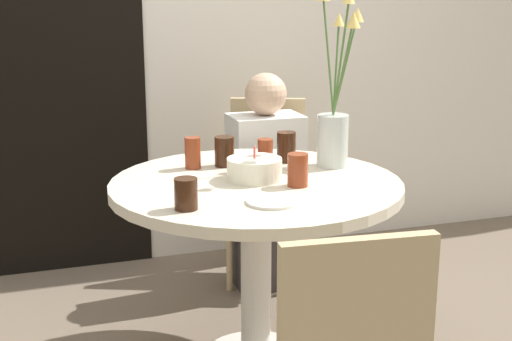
# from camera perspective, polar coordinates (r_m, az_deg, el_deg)

# --- Properties ---
(wall_back) EXTENTS (8.00, 0.05, 2.60)m
(wall_back) POSITION_cam_1_polar(r_m,az_deg,el_deg) (3.79, -6.22, 12.18)
(wall_back) COLOR silver
(wall_back) RESTS_ON ground_plane
(doorway_panel) EXTENTS (0.90, 0.01, 2.05)m
(doorway_panel) POSITION_cam_1_polar(r_m,az_deg,el_deg) (3.70, -15.86, 7.38)
(doorway_panel) COLOR black
(doorway_panel) RESTS_ON ground_plane
(dining_table) EXTENTS (1.09, 1.09, 0.75)m
(dining_table) POSITION_cam_1_polar(r_m,az_deg,el_deg) (2.68, -0.00, -3.72)
(dining_table) COLOR beige
(dining_table) RESTS_ON ground_plane
(chair_left_flank) EXTENTS (0.52, 0.52, 0.90)m
(chair_left_flank) POSITION_cam_1_polar(r_m,az_deg,el_deg) (3.62, 0.87, -0.64)
(chair_left_flank) COLOR #9E896B
(chair_left_flank) RESTS_ON ground_plane
(birthday_cake) EXTENTS (0.21, 0.21, 0.13)m
(birthday_cake) POSITION_cam_1_polar(r_m,az_deg,el_deg) (2.64, -0.16, 0.12)
(birthday_cake) COLOR white
(birthday_cake) RESTS_ON dining_table
(flower_vase) EXTENTS (0.18, 0.24, 0.71)m
(flower_vase) POSITION_cam_1_polar(r_m,az_deg,el_deg) (2.83, 6.30, 4.44)
(flower_vase) COLOR silver
(flower_vase) RESTS_ON dining_table
(side_plate) EXTENTS (0.18, 0.18, 0.01)m
(side_plate) POSITION_cam_1_polar(r_m,az_deg,el_deg) (2.37, 1.33, -2.49)
(side_plate) COLOR silver
(side_plate) RESTS_ON dining_table
(drink_glass_0) EXTENTS (0.06, 0.06, 0.13)m
(drink_glass_0) POSITION_cam_1_polar(r_m,az_deg,el_deg) (2.82, -5.08, 1.41)
(drink_glass_0) COLOR maroon
(drink_glass_0) RESTS_ON dining_table
(drink_glass_1) EXTENTS (0.08, 0.08, 0.10)m
(drink_glass_1) POSITION_cam_1_polar(r_m,az_deg,el_deg) (2.30, -5.63, -1.87)
(drink_glass_1) COLOR #33190C
(drink_glass_1) RESTS_ON dining_table
(drink_glass_2) EXTENTS (0.06, 0.06, 0.12)m
(drink_glass_2) POSITION_cam_1_polar(r_m,az_deg,el_deg) (2.81, 0.74, 1.35)
(drink_glass_2) COLOR maroon
(drink_glass_2) RESTS_ON dining_table
(drink_glass_3) EXTENTS (0.07, 0.07, 0.12)m
(drink_glass_3) POSITION_cam_1_polar(r_m,az_deg,el_deg) (2.56, 3.36, 0.04)
(drink_glass_3) COLOR maroon
(drink_glass_3) RESTS_ON dining_table
(drink_glass_4) EXTENTS (0.08, 0.08, 0.12)m
(drink_glass_4) POSITION_cam_1_polar(r_m,az_deg,el_deg) (2.85, -2.54, 1.54)
(drink_glass_4) COLOR #33190C
(drink_glass_4) RESTS_ON dining_table
(drink_glass_5) EXTENTS (0.08, 0.08, 0.12)m
(drink_glass_5) POSITION_cam_1_polar(r_m,az_deg,el_deg) (2.92, 2.43, 1.90)
(drink_glass_5) COLOR #33190C
(drink_glass_5) RESTS_ON dining_table
(person_woman) EXTENTS (0.34, 0.24, 1.06)m
(person_woman) POSITION_cam_1_polar(r_m,az_deg,el_deg) (3.47, 0.75, -1.44)
(person_woman) COLOR #383333
(person_woman) RESTS_ON ground_plane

